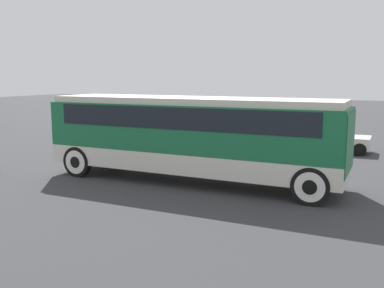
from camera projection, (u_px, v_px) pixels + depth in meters
name	position (u px, v px, depth m)	size (l,w,h in m)	color
ground_plane	(192.00, 181.00, 15.31)	(120.00, 120.00, 0.00)	#38383A
tour_bus	(194.00, 131.00, 14.99)	(10.53, 2.66, 2.99)	silver
parked_car_near	(319.00, 137.00, 21.60)	(4.79, 1.80, 1.36)	silver
parked_car_mid	(245.00, 140.00, 20.38)	(4.63, 1.86, 1.40)	maroon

